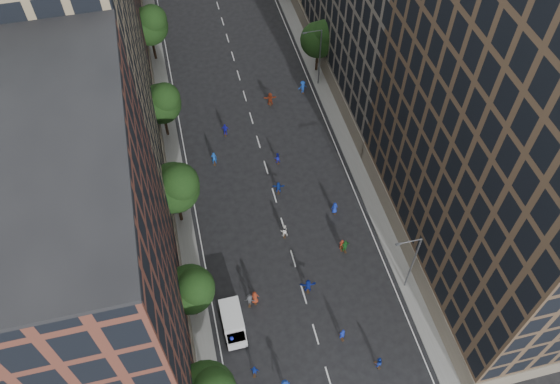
{
  "coord_description": "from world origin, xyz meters",
  "views": [
    {
      "loc": [
        -8.69,
        -11.85,
        51.46
      ],
      "look_at": [
        0.41,
        25.8,
        2.0
      ],
      "focal_mm": 35.0,
      "sensor_mm": 36.0,
      "label": 1
    }
  ],
  "objects_px": {
    "streetlamp_near": "(411,261)",
    "streetlamp_far": "(318,55)",
    "skater_2": "(378,362)",
    "cargo_van": "(233,323)",
    "skater_0": "(232,342)",
    "skater_1": "(342,334)"
  },
  "relations": [
    {
      "from": "skater_2",
      "to": "streetlamp_near",
      "type": "bearing_deg",
      "value": -142.5
    },
    {
      "from": "skater_0",
      "to": "skater_2",
      "type": "bearing_deg",
      "value": 136.98
    },
    {
      "from": "streetlamp_near",
      "to": "cargo_van",
      "type": "relative_size",
      "value": 1.97
    },
    {
      "from": "streetlamp_far",
      "to": "skater_1",
      "type": "distance_m",
      "value": 38.06
    },
    {
      "from": "cargo_van",
      "to": "skater_1",
      "type": "height_order",
      "value": "cargo_van"
    },
    {
      "from": "streetlamp_far",
      "to": "skater_0",
      "type": "height_order",
      "value": "streetlamp_far"
    },
    {
      "from": "cargo_van",
      "to": "streetlamp_far",
      "type": "bearing_deg",
      "value": 60.83
    },
    {
      "from": "cargo_van",
      "to": "skater_2",
      "type": "relative_size",
      "value": 2.87
    },
    {
      "from": "cargo_van",
      "to": "skater_0",
      "type": "relative_size",
      "value": 2.66
    },
    {
      "from": "streetlamp_near",
      "to": "skater_0",
      "type": "height_order",
      "value": "streetlamp_near"
    },
    {
      "from": "streetlamp_near",
      "to": "skater_2",
      "type": "xyz_separation_m",
      "value": [
        -5.49,
        -7.45,
        -4.36
      ]
    },
    {
      "from": "cargo_van",
      "to": "skater_1",
      "type": "relative_size",
      "value": 2.7
    },
    {
      "from": "streetlamp_far",
      "to": "skater_1",
      "type": "relative_size",
      "value": 5.32
    },
    {
      "from": "cargo_van",
      "to": "skater_2",
      "type": "distance_m",
      "value": 14.49
    },
    {
      "from": "cargo_van",
      "to": "skater_2",
      "type": "height_order",
      "value": "cargo_van"
    },
    {
      "from": "cargo_van",
      "to": "skater_2",
      "type": "bearing_deg",
      "value": -29.57
    },
    {
      "from": "streetlamp_near",
      "to": "streetlamp_far",
      "type": "distance_m",
      "value": 33.0
    },
    {
      "from": "skater_1",
      "to": "skater_2",
      "type": "distance_m",
      "value": 4.27
    },
    {
      "from": "streetlamp_near",
      "to": "skater_0",
      "type": "xyz_separation_m",
      "value": [
        -18.59,
        -2.21,
        -4.3
      ]
    },
    {
      "from": "streetlamp_far",
      "to": "skater_2",
      "type": "distance_m",
      "value": 41.05
    },
    {
      "from": "cargo_van",
      "to": "skater_0",
      "type": "xyz_separation_m",
      "value": [
        -0.43,
        -1.76,
        -0.42
      ]
    },
    {
      "from": "streetlamp_near",
      "to": "skater_1",
      "type": "height_order",
      "value": "streetlamp_near"
    }
  ]
}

